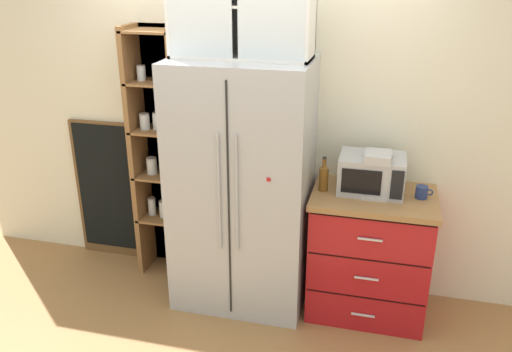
{
  "coord_description": "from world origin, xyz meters",
  "views": [
    {
      "loc": [
        0.94,
        -3.32,
        2.41
      ],
      "look_at": [
        0.1,
        0.01,
        1.0
      ],
      "focal_mm": 36.84,
      "sensor_mm": 36.0,
      "label": 1
    }
  ],
  "objects_px": {
    "microwave": "(372,174)",
    "bottle_amber": "(324,176)",
    "coffee_maker": "(376,173)",
    "mug_navy": "(422,192)",
    "refrigerator": "(243,186)",
    "chalkboard_menu": "(109,190)"
  },
  "relations": [
    {
      "from": "refrigerator",
      "to": "coffee_maker",
      "type": "bearing_deg",
      "value": 3.28
    },
    {
      "from": "refrigerator",
      "to": "chalkboard_menu",
      "type": "xyz_separation_m",
      "value": [
        -1.26,
        0.31,
        -0.3
      ]
    },
    {
      "from": "refrigerator",
      "to": "chalkboard_menu",
      "type": "relative_size",
      "value": 1.5
    },
    {
      "from": "mug_navy",
      "to": "bottle_amber",
      "type": "xyz_separation_m",
      "value": [
        -0.66,
        -0.03,
        0.06
      ]
    },
    {
      "from": "coffee_maker",
      "to": "mug_navy",
      "type": "height_order",
      "value": "coffee_maker"
    },
    {
      "from": "refrigerator",
      "to": "bottle_amber",
      "type": "height_order",
      "value": "refrigerator"
    },
    {
      "from": "mug_navy",
      "to": "chalkboard_menu",
      "type": "relative_size",
      "value": 0.1
    },
    {
      "from": "bottle_amber",
      "to": "mug_navy",
      "type": "bearing_deg",
      "value": 2.71
    },
    {
      "from": "microwave",
      "to": "bottle_amber",
      "type": "height_order",
      "value": "microwave"
    },
    {
      "from": "refrigerator",
      "to": "microwave",
      "type": "xyz_separation_m",
      "value": [
        0.89,
        0.1,
        0.15
      ]
    },
    {
      "from": "microwave",
      "to": "mug_navy",
      "type": "relative_size",
      "value": 3.78
    },
    {
      "from": "microwave",
      "to": "mug_navy",
      "type": "bearing_deg",
      "value": -5.18
    },
    {
      "from": "mug_navy",
      "to": "bottle_amber",
      "type": "relative_size",
      "value": 0.47
    },
    {
      "from": "microwave",
      "to": "bottle_amber",
      "type": "xyz_separation_m",
      "value": [
        -0.32,
        -0.06,
        -0.02
      ]
    },
    {
      "from": "microwave",
      "to": "coffee_maker",
      "type": "height_order",
      "value": "coffee_maker"
    },
    {
      "from": "microwave",
      "to": "coffee_maker",
      "type": "relative_size",
      "value": 1.42
    },
    {
      "from": "coffee_maker",
      "to": "bottle_amber",
      "type": "relative_size",
      "value": 1.26
    },
    {
      "from": "coffee_maker",
      "to": "bottle_amber",
      "type": "bearing_deg",
      "value": -176.75
    },
    {
      "from": "microwave",
      "to": "bottle_amber",
      "type": "distance_m",
      "value": 0.33
    },
    {
      "from": "coffee_maker",
      "to": "chalkboard_menu",
      "type": "height_order",
      "value": "coffee_maker"
    },
    {
      "from": "refrigerator",
      "to": "bottle_amber",
      "type": "distance_m",
      "value": 0.59
    },
    {
      "from": "microwave",
      "to": "chalkboard_menu",
      "type": "relative_size",
      "value": 0.36
    }
  ]
}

